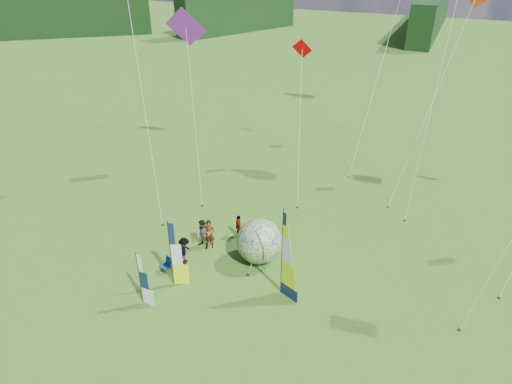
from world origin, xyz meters
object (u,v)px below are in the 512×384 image
at_px(side_banner_far, 140,279).
at_px(spectator_c, 184,251).
at_px(spectator_b, 203,234).
at_px(side_banner_left, 171,255).
at_px(kite_whale, 450,28).
at_px(feather_banner_main, 282,254).
at_px(camp_chair, 165,265).
at_px(spectator_d, 239,226).
at_px(spectator_a, 209,234).
at_px(bol_inflatable, 259,241).

bearing_deg(side_banner_far, spectator_c, 86.76).
xyz_separation_m(spectator_b, spectator_c, (-0.25, -1.70, -0.11)).
height_order(side_banner_left, kite_whale, kite_whale).
relative_size(feather_banner_main, camp_chair, 5.32).
bearing_deg(side_banner_far, side_banner_left, 71.50).
distance_m(feather_banner_main, spectator_d, 5.92).
relative_size(feather_banner_main, spectator_b, 2.62).
bearing_deg(spectator_a, side_banner_far, -117.22).
distance_m(spectator_a, spectator_c, 1.97).
xyz_separation_m(feather_banner_main, side_banner_far, (-6.13, -3.58, -0.94)).
relative_size(side_banner_far, spectator_c, 1.84).
distance_m(side_banner_left, spectator_a, 3.87).
distance_m(bol_inflatable, spectator_d, 2.73).
bearing_deg(feather_banner_main, spectator_a, -177.54).
xyz_separation_m(side_banner_far, bol_inflatable, (3.99, 5.67, -0.23)).
height_order(feather_banner_main, side_banner_left, feather_banner_main).
distance_m(spectator_b, kite_whale, 20.78).
bearing_deg(spectator_d, camp_chair, 111.39).
xyz_separation_m(camp_chair, kite_whale, (11.73, 17.24, 10.75)).
relative_size(side_banner_left, spectator_c, 2.33).
relative_size(bol_inflatable, camp_chair, 2.80).
relative_size(bol_inflatable, spectator_c, 1.56).
relative_size(spectator_c, kite_whale, 0.07).
bearing_deg(spectator_b, feather_banner_main, -4.59).
height_order(side_banner_far, kite_whale, kite_whale).
distance_m(spectator_c, spectator_d, 3.98).
relative_size(side_banner_left, side_banner_far, 1.27).
distance_m(spectator_d, kite_whale, 18.85).
distance_m(side_banner_far, kite_whale, 24.82).
distance_m(feather_banner_main, bol_inflatable, 3.21).
relative_size(bol_inflatable, spectator_b, 1.38).
height_order(feather_banner_main, bol_inflatable, feather_banner_main).
bearing_deg(bol_inflatable, spectator_c, -152.67).
xyz_separation_m(spectator_d, kite_whale, (9.51, 12.47, 10.46)).
bearing_deg(spectator_d, feather_banner_main, -175.22).
bearing_deg(side_banner_far, spectator_a, 82.21).
bearing_deg(camp_chair, side_banner_left, -11.17).
xyz_separation_m(spectator_d, camp_chair, (-2.22, -4.77, -0.28)).
xyz_separation_m(spectator_a, spectator_b, (-0.32, -0.18, 0.01)).
distance_m(spectator_b, spectator_d, 2.38).
bearing_deg(spectator_a, spectator_c, -125.85).
relative_size(feather_banner_main, side_banner_left, 1.27).
distance_m(side_banner_left, camp_chair, 1.89).
height_order(spectator_b, kite_whale, kite_whale).
relative_size(spectator_a, spectator_d, 1.25).
bearing_deg(bol_inflatable, side_banner_far, -125.15).
xyz_separation_m(side_banner_left, side_banner_far, (-0.63, -1.87, -0.41)).
xyz_separation_m(side_banner_left, camp_chair, (-0.96, 0.69, -1.48)).
distance_m(feather_banner_main, kite_whale, 19.17).
relative_size(spectator_d, kite_whale, 0.07).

